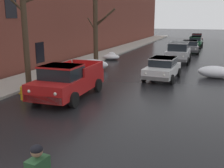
% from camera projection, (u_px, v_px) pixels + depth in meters
% --- Properties ---
extents(left_sidewalk_slab, '(2.92, 80.00, 0.14)m').
position_uv_depth(left_sidewalk_slab, '(75.00, 64.00, 23.61)').
color(left_sidewalk_slab, '#A8A399').
rests_on(left_sidewalk_slab, ground).
extents(brick_townhouse_facade, '(0.63, 80.00, 8.28)m').
position_uv_depth(brick_townhouse_facade, '(53.00, 16.00, 23.30)').
color(brick_townhouse_facade, brown).
rests_on(brick_townhouse_facade, ground).
extents(snow_bank_near_corner_left, '(2.42, 1.02, 0.80)m').
position_uv_depth(snow_bank_near_corner_left, '(94.00, 65.00, 21.41)').
color(snow_bank_near_corner_left, white).
rests_on(snow_bank_near_corner_left, ground).
extents(snow_bank_along_left_kerb, '(2.22, 1.27, 0.80)m').
position_uv_depth(snow_bank_along_left_kerb, '(216.00, 72.00, 18.48)').
color(snow_bank_along_left_kerb, white).
rests_on(snow_bank_along_left_kerb, ground).
extents(snow_bank_mid_block_left, '(1.64, 1.19, 0.73)m').
position_uv_depth(snow_bank_mid_block_left, '(111.00, 57.00, 26.57)').
color(snow_bank_mid_block_left, white).
rests_on(snow_bank_mid_block_left, ground).
extents(bare_tree_second_along_sidewalk, '(2.86, 2.81, 6.97)m').
position_uv_depth(bare_tree_second_along_sidewalk, '(26.00, 21.00, 14.57)').
color(bare_tree_second_along_sidewalk, '#423323').
rests_on(bare_tree_second_along_sidewalk, ground).
extents(bare_tree_mid_block, '(3.00, 1.46, 5.98)m').
position_uv_depth(bare_tree_mid_block, '(96.00, 28.00, 23.23)').
color(bare_tree_mid_block, '#423323').
rests_on(bare_tree_mid_block, ground).
extents(pickup_truck_red_approaching_near_lane, '(2.34, 4.92, 1.76)m').
position_uv_depth(pickup_truck_red_approaching_near_lane, '(67.00, 81.00, 13.76)').
color(pickup_truck_red_approaching_near_lane, red).
rests_on(pickup_truck_red_approaching_near_lane, ground).
extents(sedan_white_parked_kerbside_close, '(2.10, 3.98, 1.42)m').
position_uv_depth(sedan_white_parked_kerbside_close, '(163.00, 68.00, 18.02)').
color(sedan_white_parked_kerbside_close, silver).
rests_on(sedan_white_parked_kerbside_close, ground).
extents(suv_silver_parked_kerbside_mid, '(2.16, 4.37, 1.82)m').
position_uv_depth(suv_silver_parked_kerbside_mid, '(179.00, 51.00, 24.86)').
color(suv_silver_parked_kerbside_mid, '#B7B7BC').
rests_on(suv_silver_parked_kerbside_mid, ground).
extents(sedan_grey_parked_far_down_block, '(2.27, 4.34, 1.42)m').
position_uv_depth(sedan_grey_parked_far_down_block, '(190.00, 46.00, 31.50)').
color(sedan_grey_parked_far_down_block, slate).
rests_on(sedan_grey_parked_far_down_block, ground).
extents(sedan_green_queued_behind_truck, '(1.98, 4.09, 1.42)m').
position_uv_depth(sedan_green_queued_behind_truck, '(195.00, 42.00, 37.82)').
color(sedan_green_queued_behind_truck, '#1E5633').
rests_on(sedan_green_queued_behind_truck, ground).
extents(sedan_maroon_at_far_intersection, '(2.05, 4.21, 1.42)m').
position_uv_depth(sedan_maroon_at_far_intersection, '(197.00, 38.00, 44.55)').
color(sedan_maroon_at_far_intersection, maroon).
rests_on(sedan_maroon_at_far_intersection, ground).
extents(fire_hydrant, '(0.42, 0.22, 0.71)m').
position_uv_depth(fire_hydrant, '(22.00, 93.00, 13.52)').
color(fire_hydrant, gold).
rests_on(fire_hydrant, ground).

